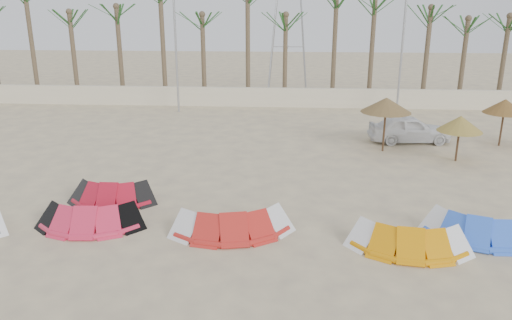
# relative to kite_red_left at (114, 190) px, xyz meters

# --- Properties ---
(ground) EXTENTS (120.00, 120.00, 0.00)m
(ground) POSITION_rel_kite_red_left_xyz_m (5.07, -4.85, -0.42)
(ground) COLOR beige
(ground) RESTS_ON ground
(boundary_wall) EXTENTS (60.00, 0.30, 1.30)m
(boundary_wall) POSITION_rel_kite_red_left_xyz_m (5.07, 17.15, 0.23)
(boundary_wall) COLOR beige
(boundary_wall) RESTS_ON ground
(palm_line) EXTENTS (52.00, 4.00, 7.70)m
(palm_line) POSITION_rel_kite_red_left_xyz_m (5.74, 18.65, 6.03)
(palm_line) COLOR brown
(palm_line) RESTS_ON ground
(lamp_b) EXTENTS (1.25, 0.14, 11.00)m
(lamp_b) POSITION_rel_kite_red_left_xyz_m (-0.89, 15.15, 5.35)
(lamp_b) COLOR #A5A8AD
(lamp_b) RESTS_ON ground
(lamp_c) EXTENTS (1.25, 0.14, 11.00)m
(lamp_c) POSITION_rel_kite_red_left_xyz_m (13.11, 15.15, 5.35)
(lamp_c) COLOR #A5A8AD
(lamp_c) RESTS_ON ground
(pylon) EXTENTS (3.00, 3.00, 14.00)m
(pylon) POSITION_rel_kite_red_left_xyz_m (6.07, 23.15, -0.42)
(pylon) COLOR #A5A8AD
(pylon) RESTS_ON ground
(kite_red_left) EXTENTS (3.06, 1.57, 0.90)m
(kite_red_left) POSITION_rel_kite_red_left_xyz_m (0.00, 0.00, 0.00)
(kite_red_left) COLOR #B71228
(kite_red_left) RESTS_ON ground
(kite_red_mid) EXTENTS (3.39, 1.67, 0.90)m
(kite_red_mid) POSITION_rel_kite_red_left_xyz_m (0.00, -2.02, 0.00)
(kite_red_mid) COLOR #DB2648
(kite_red_mid) RESTS_ON ground
(kite_red_right) EXTENTS (3.89, 2.16, 0.90)m
(kite_red_right) POSITION_rel_kite_red_left_xyz_m (4.58, -2.09, 0.00)
(kite_red_right) COLOR red
(kite_red_right) RESTS_ON ground
(kite_orange) EXTENTS (3.56, 1.91, 0.90)m
(kite_orange) POSITION_rel_kite_red_left_xyz_m (9.79, -2.86, 0.00)
(kite_orange) COLOR orange
(kite_orange) RESTS_ON ground
(kite_blue) EXTENTS (3.59, 2.45, 0.90)m
(kite_blue) POSITION_rel_kite_red_left_xyz_m (12.03, -2.01, 0.00)
(kite_blue) COLOR blue
(kite_blue) RESTS_ON ground
(parasol_left) EXTENTS (2.38, 2.38, 2.61)m
(parasol_left) POSITION_rel_kite_red_left_xyz_m (10.82, 7.03, 1.84)
(parasol_left) COLOR #4C331E
(parasol_left) RESTS_ON ground
(parasol_mid) EXTENTS (1.99, 1.99, 2.09)m
(parasol_mid) POSITION_rel_kite_red_left_xyz_m (13.86, 5.67, 1.32)
(parasol_mid) COLOR #4C331E
(parasol_mid) RESTS_ON ground
(parasol_right) EXTENTS (2.03, 2.03, 2.37)m
(parasol_right) POSITION_rel_kite_red_left_xyz_m (16.79, 8.33, 1.59)
(parasol_right) COLOR #4C331E
(parasol_right) RESTS_ON ground
(car) EXTENTS (4.19, 1.95, 1.39)m
(car) POSITION_rel_kite_red_left_xyz_m (12.41, 8.72, 0.28)
(car) COLOR white
(car) RESTS_ON ground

